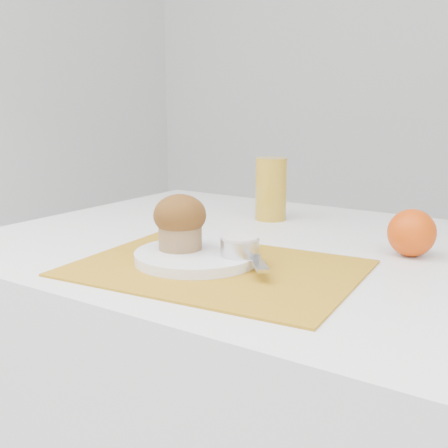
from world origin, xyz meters
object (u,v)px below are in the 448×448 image
Objects in this scene: plate at (196,256)px; orange at (412,233)px; muffin at (180,221)px; juice_glass at (271,189)px; table at (297,439)px.

plate is 0.36m from orange.
orange is 0.39m from muffin.
plate is 0.37m from juice_glass.
muffin is at bearing -84.63° from juice_glass.
table is 0.51m from juice_glass.
table is at bearing 59.39° from plate.
table is 0.44m from plate.
orange is (0.17, 0.06, 0.42)m from table.
muffin is at bearing -127.66° from table.
orange is at bearing 37.71° from muffin.
juice_glass reaches higher than orange.
orange is at bearing 40.75° from plate.
table is 8.85× the size of juice_glass.
orange reaches higher than plate.
juice_glass is (-0.34, 0.13, 0.03)m from orange.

